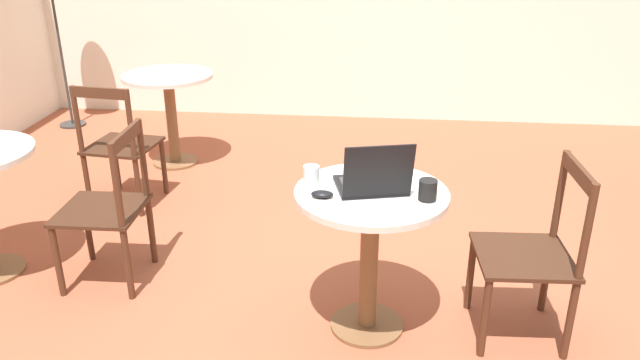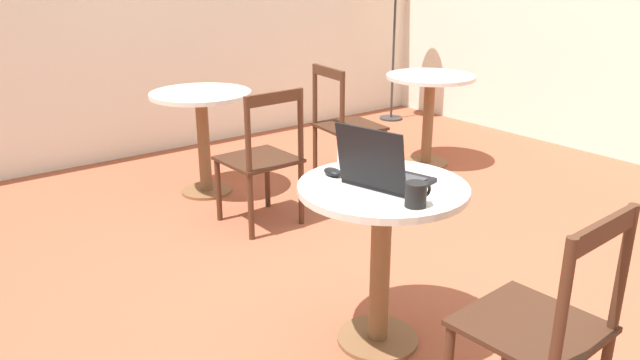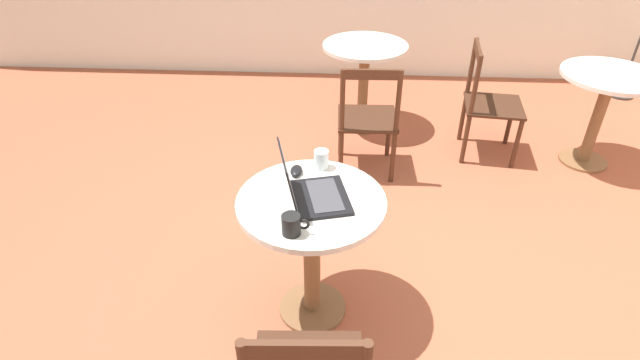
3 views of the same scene
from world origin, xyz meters
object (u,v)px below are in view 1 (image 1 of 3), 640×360
at_px(drinking_glass, 311,176).
at_px(cafe_table_near, 370,227).
at_px(chair_near_front, 533,254).
at_px(mug, 428,190).
at_px(chair_far_front, 109,208).
at_px(mouse, 322,194).
at_px(chair_mid_left, 119,146).
at_px(cafe_table_mid, 170,97).
at_px(laptop, 373,181).

bearing_deg(drinking_glass, cafe_table_near, -96.49).
bearing_deg(chair_near_front, mug, 101.22).
bearing_deg(mug, chair_near_front, -78.78).
distance_m(chair_far_front, mouse, 1.30).
bearing_deg(chair_near_front, drinking_glass, 90.43).
xyz_separation_m(chair_far_front, drinking_glass, (-0.28, -1.13, 0.35)).
height_order(cafe_table_near, chair_far_front, chair_far_front).
height_order(chair_far_front, mouse, chair_far_front).
xyz_separation_m(chair_far_front, mouse, (-0.40, -1.19, 0.32)).
relative_size(cafe_table_near, drinking_glass, 7.63).
bearing_deg(mouse, chair_near_front, -82.45).
distance_m(cafe_table_near, chair_far_front, 1.45).
xyz_separation_m(chair_near_front, mug, (-0.10, 0.52, 0.35)).
bearing_deg(chair_mid_left, mouse, -131.23).
bearing_deg(mouse, cafe_table_mid, 33.68).
relative_size(cafe_table_near, chair_mid_left, 0.84).
distance_m(cafe_table_mid, chair_near_front, 3.14).
distance_m(laptop, drinking_glass, 0.28).
xyz_separation_m(chair_far_front, mug, (-0.37, -1.66, 0.35)).
relative_size(chair_mid_left, drinking_glass, 9.08).
bearing_deg(mug, mouse, 93.36).
distance_m(chair_far_front, drinking_glass, 1.22).
xyz_separation_m(mouse, drinking_glass, (0.12, 0.06, 0.03)).
xyz_separation_m(chair_mid_left, laptop, (-1.25, -1.75, 0.36)).
height_order(cafe_table_mid, mouse, mouse).
distance_m(cafe_table_near, laptop, 0.23).
height_order(cafe_table_mid, chair_far_front, chair_far_front).
bearing_deg(cafe_table_near, mouse, 112.68).
distance_m(chair_far_front, laptop, 1.49).
relative_size(chair_mid_left, laptop, 2.38).
height_order(chair_far_front, drinking_glass, chair_far_front).
height_order(chair_mid_left, drinking_glass, chair_mid_left).
bearing_deg(cafe_table_mid, chair_mid_left, 173.13).
relative_size(cafe_table_mid, laptop, 2.00).
bearing_deg(chair_far_front, chair_near_front, -97.02).
xyz_separation_m(mouse, mug, (0.03, -0.46, 0.03)).
bearing_deg(laptop, chair_far_front, 77.59).
height_order(cafe_table_mid, laptop, laptop).
bearing_deg(laptop, mug, -103.76).
height_order(cafe_table_mid, chair_mid_left, chair_mid_left).
relative_size(chair_near_front, chair_far_front, 1.00).
bearing_deg(chair_mid_left, mug, -123.39).
bearing_deg(chair_mid_left, laptop, -125.62).
relative_size(cafe_table_near, chair_far_front, 0.84).
bearing_deg(drinking_glass, mouse, -152.96).
bearing_deg(laptop, mouse, 111.42).
distance_m(chair_near_front, mug, 0.63).
bearing_deg(cafe_table_mid, chair_far_front, -172.39).
bearing_deg(cafe_table_near, laptop, -135.68).
bearing_deg(cafe_table_near, chair_far_front, 77.71).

